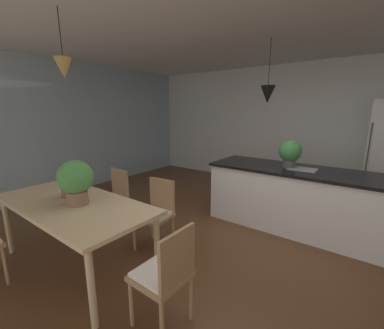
# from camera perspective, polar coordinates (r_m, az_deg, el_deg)

# --- Properties ---
(ground_plane) EXTENTS (10.00, 8.40, 0.04)m
(ground_plane) POSITION_cam_1_polar(r_m,az_deg,el_deg) (3.26, 11.82, -19.98)
(ground_plane) COLOR brown
(ceiling_slab) EXTENTS (10.00, 8.40, 0.12)m
(ceiling_slab) POSITION_cam_1_polar(r_m,az_deg,el_deg) (2.95, 14.64, 32.78)
(ceiling_slab) COLOR silver
(wall_back_kitchen) EXTENTS (10.00, 0.12, 2.70)m
(wall_back_kitchen) POSITION_cam_1_polar(r_m,az_deg,el_deg) (5.91, 26.11, 7.64)
(wall_back_kitchen) COLOR silver
(wall_back_kitchen) RESTS_ON ground_plane
(window_wall_left_glazing) EXTENTS (0.06, 8.40, 2.70)m
(window_wall_left_glazing) POSITION_cam_1_polar(r_m,az_deg,el_deg) (5.77, -27.34, 7.43)
(window_wall_left_glazing) COLOR #9EB7C6
(window_wall_left_glazing) RESTS_ON ground_plane
(dining_table) EXTENTS (1.95, 0.88, 0.75)m
(dining_table) POSITION_cam_1_polar(r_m,az_deg,el_deg) (2.99, -25.84, -9.02)
(dining_table) COLOR #D1B284
(dining_table) RESTS_ON ground_plane
(chair_kitchen_end) EXTENTS (0.40, 0.40, 0.87)m
(chair_kitchen_end) POSITION_cam_1_polar(r_m,az_deg,el_deg) (2.10, -6.19, -23.77)
(chair_kitchen_end) COLOR #A87F56
(chair_kitchen_end) RESTS_ON ground_plane
(chair_far_left) EXTENTS (0.41, 0.41, 0.87)m
(chair_far_left) POSITION_cam_1_polar(r_m,az_deg,el_deg) (3.80, -17.78, -7.23)
(chair_far_left) COLOR #A87F56
(chair_far_left) RESTS_ON ground_plane
(chair_far_right) EXTENTS (0.43, 0.43, 0.87)m
(chair_far_right) POSITION_cam_1_polar(r_m,az_deg,el_deg) (3.17, -8.35, -10.74)
(chair_far_right) COLOR #A87F56
(chair_far_right) RESTS_ON ground_plane
(kitchen_island) EXTENTS (2.36, 0.86, 0.91)m
(kitchen_island) POSITION_cam_1_polar(r_m,az_deg,el_deg) (3.95, 22.04, -7.04)
(kitchen_island) COLOR white
(kitchen_island) RESTS_ON ground_plane
(pendant_over_table) EXTENTS (0.17, 0.17, 0.67)m
(pendant_over_table) POSITION_cam_1_polar(r_m,az_deg,el_deg) (2.98, -27.53, 19.18)
(pendant_over_table) COLOR black
(pendant_over_island_main) EXTENTS (0.21, 0.21, 0.89)m
(pendant_over_island_main) POSITION_cam_1_polar(r_m,az_deg,el_deg) (3.88, 17.09, 15.24)
(pendant_over_island_main) COLOR black
(potted_plant_on_island) EXTENTS (0.31, 0.31, 0.40)m
(potted_plant_on_island) POSITION_cam_1_polar(r_m,az_deg,el_deg) (3.81, 21.72, 2.63)
(potted_plant_on_island) COLOR #4C4C51
(potted_plant_on_island) RESTS_ON kitchen_island
(potted_plant_on_table) EXTENTS (0.35, 0.35, 0.47)m
(potted_plant_on_table) POSITION_cam_1_polar(r_m,az_deg,el_deg) (2.79, -25.29, -3.21)
(potted_plant_on_table) COLOR #8C664C
(potted_plant_on_table) RESTS_ON dining_table
(vase_on_dining_table) EXTENTS (0.14, 0.14, 0.22)m
(vase_on_dining_table) POSITION_cam_1_polar(r_m,az_deg,el_deg) (3.11, -26.79, -4.83)
(vase_on_dining_table) COLOR #994C51
(vase_on_dining_table) RESTS_ON dining_table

